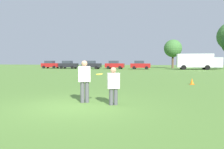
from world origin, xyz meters
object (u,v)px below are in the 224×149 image
(player_thrower, at_px, (85,79))
(parked_car_mid_left, at_px, (68,65))
(player_defender, at_px, (113,84))
(traffic_cone, at_px, (192,81))
(parked_car_center, at_px, (91,65))
(parked_car_mid_right, at_px, (115,65))
(parked_car_near_left, at_px, (51,65))
(frisbee, at_px, (99,74))
(box_truck, at_px, (198,61))
(parked_car_near_right, at_px, (140,65))

(player_thrower, bearing_deg, parked_car_mid_left, 115.82)
(player_defender, distance_m, parked_car_mid_left, 41.77)
(player_defender, relative_size, traffic_cone, 3.00)
(player_defender, bearing_deg, parked_car_center, 110.00)
(traffic_cone, xyz_separation_m, parked_car_center, (-17.44, 28.88, 0.69))
(parked_car_mid_right, bearing_deg, parked_car_near_left, 179.82)
(player_defender, relative_size, frisbee, 5.27)
(parked_car_mid_right, bearing_deg, frisbee, -78.34)
(player_thrower, relative_size, parked_car_mid_left, 0.40)
(traffic_cone, distance_m, parked_car_center, 33.75)
(parked_car_center, bearing_deg, player_defender, -70.00)
(player_defender, bearing_deg, box_truck, 76.79)
(frisbee, bearing_deg, player_defender, -2.86)
(traffic_cone, bearing_deg, player_thrower, -122.50)
(player_thrower, height_order, frisbee, player_thrower)
(parked_car_near_left, xyz_separation_m, parked_car_mid_right, (15.76, -0.05, 0.00))
(player_defender, relative_size, parked_car_near_right, 0.34)
(parked_car_mid_left, height_order, parked_car_center, same)
(player_defender, xyz_separation_m, parked_car_center, (-13.52, 37.15, 0.13))
(traffic_cone, distance_m, box_truck, 30.00)
(player_thrower, xyz_separation_m, player_defender, (1.23, -0.19, -0.16))
(frisbee, relative_size, parked_car_near_left, 0.06)
(parked_car_near_left, bearing_deg, traffic_cone, -46.81)
(parked_car_mid_left, relative_size, parked_car_mid_right, 1.00)
(parked_car_near_left, bearing_deg, parked_car_center, -5.69)
(parked_car_mid_left, bearing_deg, frisbee, -63.45)
(player_thrower, distance_m, parked_car_near_right, 37.42)
(player_thrower, height_order, traffic_cone, player_thrower)
(traffic_cone, relative_size, box_truck, 0.06)
(parked_car_near_right, xyz_separation_m, box_truck, (11.53, 0.23, 0.83))
(parked_car_near_right, distance_m, box_truck, 11.56)
(parked_car_mid_right, height_order, parked_car_near_right, same)
(box_truck, bearing_deg, parked_car_near_left, 179.30)
(parked_car_mid_right, bearing_deg, parked_car_center, -168.75)
(player_thrower, relative_size, parked_car_near_right, 0.40)
(frisbee, bearing_deg, parked_car_center, 109.25)
(player_defender, bearing_deg, parked_car_near_left, 122.34)
(player_defender, relative_size, box_truck, 0.17)
(parked_car_mid_left, relative_size, box_truck, 0.50)
(parked_car_near_left, bearing_deg, parked_car_mid_right, -0.18)
(parked_car_mid_left, bearing_deg, parked_car_near_right, 1.50)
(frisbee, xyz_separation_m, parked_car_mid_right, (-7.87, 38.13, -0.24))
(player_defender, distance_m, parked_car_center, 39.53)
(frisbee, xyz_separation_m, traffic_cone, (4.48, 8.24, -0.94))
(player_thrower, distance_m, parked_car_mid_left, 41.06)
(parked_car_center, relative_size, parked_car_near_right, 1.00)
(player_thrower, xyz_separation_m, parked_car_center, (-12.30, 36.96, -0.03))
(parked_car_mid_left, relative_size, parked_car_center, 1.00)
(box_truck, bearing_deg, frisbee, -104.02)
(parked_car_near_right, bearing_deg, box_truck, 1.14)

